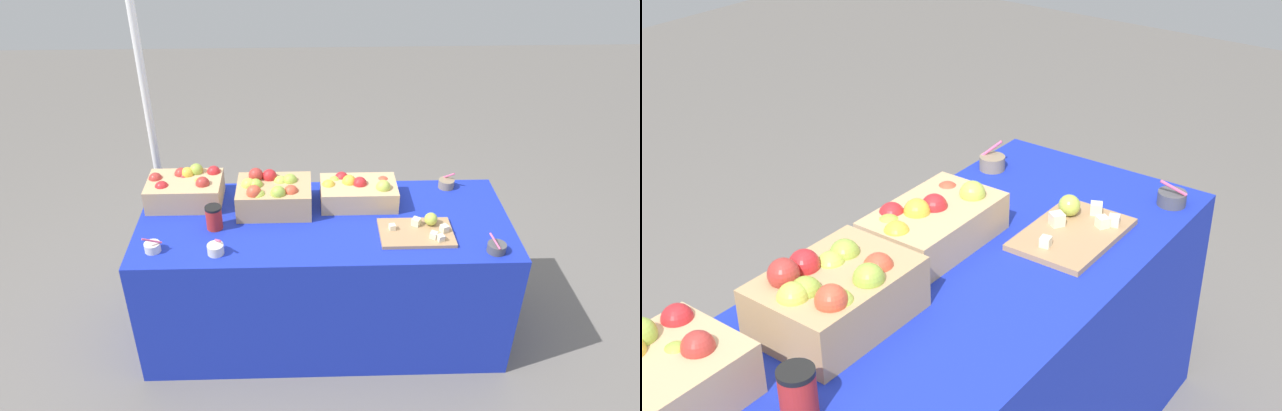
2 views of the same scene
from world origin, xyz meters
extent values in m
plane|color=slate|center=(0.00, 0.00, 0.00)|extent=(10.00, 10.00, 0.00)
cube|color=#192DB7|center=(0.00, 0.00, 0.37)|extent=(1.90, 0.76, 0.74)
cube|color=tan|center=(-0.73, 0.19, 0.81)|extent=(0.39, 0.26, 0.13)
sphere|color=#B2332D|center=(-0.88, 0.22, 0.86)|extent=(0.07, 0.07, 0.07)
sphere|color=#B2332D|center=(-0.63, 0.15, 0.88)|extent=(0.07, 0.07, 0.07)
sphere|color=#B2332D|center=(-0.73, 0.25, 0.85)|extent=(0.07, 0.07, 0.07)
sphere|color=red|center=(-0.58, 0.28, 0.87)|extent=(0.07, 0.07, 0.07)
sphere|color=#99B742|center=(-0.65, 0.20, 0.84)|extent=(0.07, 0.07, 0.07)
sphere|color=gold|center=(-0.72, 0.26, 0.87)|extent=(0.07, 0.07, 0.07)
sphere|color=#99B742|center=(-0.68, 0.28, 0.88)|extent=(0.07, 0.07, 0.07)
sphere|color=red|center=(-0.84, 0.14, 0.86)|extent=(0.07, 0.07, 0.07)
sphere|color=#B2332D|center=(-0.75, 0.27, 0.87)|extent=(0.07, 0.07, 0.07)
cube|color=tan|center=(-0.26, 0.12, 0.81)|extent=(0.38, 0.28, 0.14)
sphere|color=#99B742|center=(-0.35, 0.12, 0.88)|extent=(0.08, 0.08, 0.08)
sphere|color=#99B742|center=(-0.23, 0.03, 0.89)|extent=(0.08, 0.08, 0.08)
sphere|color=#B2C64C|center=(-0.22, 0.16, 0.87)|extent=(0.08, 0.08, 0.08)
sphere|color=#B2332D|center=(-0.35, 0.19, 0.90)|extent=(0.08, 0.08, 0.08)
sphere|color=#B2C64C|center=(-0.38, 0.12, 0.88)|extent=(0.08, 0.08, 0.08)
sphere|color=#B2332D|center=(-0.28, 0.20, 0.87)|extent=(0.08, 0.08, 0.08)
sphere|color=#99B742|center=(-0.17, 0.16, 0.88)|extent=(0.08, 0.08, 0.08)
sphere|color=#D14C33|center=(-0.35, 0.03, 0.89)|extent=(0.08, 0.08, 0.08)
sphere|color=red|center=(-0.28, 0.19, 0.89)|extent=(0.08, 0.08, 0.08)
sphere|color=#B2C64C|center=(-0.33, 0.03, 0.87)|extent=(0.08, 0.08, 0.08)
sphere|color=#D14C33|center=(-0.17, 0.06, 0.87)|extent=(0.08, 0.08, 0.08)
cube|color=tan|center=(0.19, 0.16, 0.80)|extent=(0.40, 0.25, 0.11)
sphere|color=red|center=(0.19, 0.16, 0.85)|extent=(0.08, 0.08, 0.08)
sphere|color=red|center=(0.10, 0.24, 0.84)|extent=(0.08, 0.08, 0.08)
sphere|color=#99B742|center=(0.06, 0.22, 0.83)|extent=(0.08, 0.08, 0.08)
sphere|color=#B2C64C|center=(0.31, 0.12, 0.86)|extent=(0.08, 0.08, 0.08)
sphere|color=#D14C33|center=(0.32, 0.21, 0.83)|extent=(0.08, 0.08, 0.08)
sphere|color=gold|center=(0.14, 0.18, 0.86)|extent=(0.08, 0.08, 0.08)
sphere|color=gold|center=(0.03, 0.16, 0.84)|extent=(0.08, 0.08, 0.08)
cube|color=tan|center=(0.45, -0.14, 0.75)|extent=(0.36, 0.24, 0.02)
cube|color=beige|center=(0.33, -0.12, 0.77)|extent=(0.03, 0.03, 0.03)
cube|color=beige|center=(0.46, -0.08, 0.78)|extent=(0.05, 0.05, 0.04)
cube|color=beige|center=(0.52, -0.20, 0.77)|extent=(0.04, 0.04, 0.03)
sphere|color=#B2C64C|center=(0.53, -0.08, 0.79)|extent=(0.07, 0.07, 0.07)
cube|color=beige|center=(0.55, -0.22, 0.77)|extent=(0.04, 0.04, 0.03)
cube|color=beige|center=(0.59, -0.14, 0.78)|extent=(0.05, 0.05, 0.03)
cylinder|color=silver|center=(-0.82, -0.24, 0.76)|extent=(0.08, 0.08, 0.04)
cylinder|color=#EA598C|center=(-0.82, -0.25, 0.81)|extent=(0.09, 0.05, 0.06)
cylinder|color=gray|center=(0.69, 0.30, 0.76)|extent=(0.09, 0.09, 0.05)
cylinder|color=#EA598C|center=(0.70, 0.31, 0.81)|extent=(0.06, 0.06, 0.06)
cylinder|color=silver|center=(-0.52, -0.27, 0.76)|extent=(0.08, 0.08, 0.05)
cylinder|color=#EA598C|center=(-0.51, -0.26, 0.81)|extent=(0.04, 0.07, 0.05)
cylinder|color=#4C4C51|center=(0.81, -0.29, 0.76)|extent=(0.09, 0.09, 0.04)
cylinder|color=#EA598C|center=(0.79, -0.30, 0.81)|extent=(0.04, 0.08, 0.05)
cylinder|color=red|center=(-0.55, -0.05, 0.80)|extent=(0.08, 0.08, 0.11)
cylinder|color=black|center=(-0.55, -0.05, 0.86)|extent=(0.08, 0.08, 0.01)
cylinder|color=white|center=(-0.95, 0.54, 1.04)|extent=(0.04, 0.04, 2.08)
camera|label=1|loc=(-0.10, -2.55, 2.48)|focal=33.88mm
camera|label=2|loc=(-1.45, -1.13, 1.97)|focal=47.33mm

